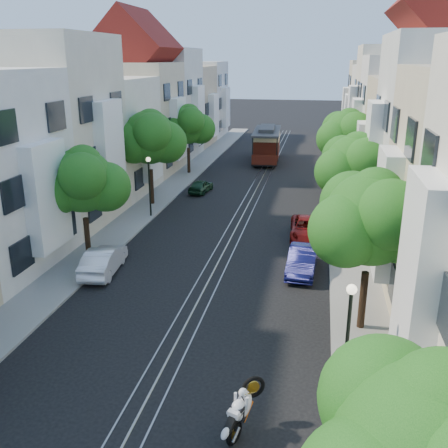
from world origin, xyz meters
The scene contains 23 objects.
ground centered at (0.00, 28.00, 0.00)m, with size 200.00×200.00×0.00m, color black.
sidewalk_east centered at (7.25, 28.00, 0.06)m, with size 2.50×80.00×0.12m, color gray.
sidewalk_west centered at (-7.25, 28.00, 0.06)m, with size 2.50×80.00×0.12m, color gray.
rail_left centered at (-0.55, 28.00, 0.01)m, with size 0.06×80.00×0.02m, color gray.
rail_slot centered at (0.00, 28.00, 0.01)m, with size 0.06×80.00×0.02m, color gray.
rail_right centered at (0.55, 28.00, 0.01)m, with size 0.06×80.00×0.02m, color gray.
lane_line centered at (0.00, 28.00, 0.00)m, with size 0.08×80.00×0.01m, color tan.
townhouses_east centered at (11.87, 27.91, 5.18)m, with size 7.75×72.00×12.00m.
townhouses_west centered at (-11.87, 27.91, 5.08)m, with size 7.75×72.00×11.76m.
tree_e_b centered at (7.26, 8.98, 4.73)m, with size 4.93×4.08×6.68m.
tree_e_c centered at (7.26, 19.98, 4.60)m, with size 4.84×3.99×6.52m.
tree_e_d centered at (7.26, 30.98, 4.87)m, with size 5.01×4.16×6.85m.
tree_w_b centered at (-7.14, 13.98, 4.40)m, with size 4.72×3.87×6.27m.
tree_w_c centered at (-7.14, 24.98, 5.07)m, with size 5.13×4.28×7.09m.
tree_w_d centered at (-7.14, 35.98, 4.60)m, with size 4.84×3.99×6.52m.
lamp_east centered at (6.30, 4.00, 2.85)m, with size 0.32×0.32×4.16m.
lamp_west centered at (-6.30, 22.00, 2.85)m, with size 0.32×0.32×4.16m.
sportbike_rider centered at (3.30, 2.10, 0.88)m, with size 1.05×1.72×1.65m.
cable_car centered at (-0.50, 43.53, 2.01)m, with size 3.26×8.96×3.39m.
parked_car_e_mid centered at (4.57, 14.38, 0.66)m, with size 1.40×4.02×1.32m, color #0E0F46.
parked_car_e_far centered at (4.66, 19.72, 0.63)m, with size 2.08×4.52×1.25m, color maroon.
parked_car_w_mid centered at (-5.60, 12.41, 0.68)m, with size 1.44×4.14×1.36m, color silver.
parked_car_w_far centered at (-4.40, 29.27, 0.55)m, with size 1.30×3.22×1.10m, color #153621.
Camera 1 is at (5.10, -9.97, 10.69)m, focal length 40.00 mm.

